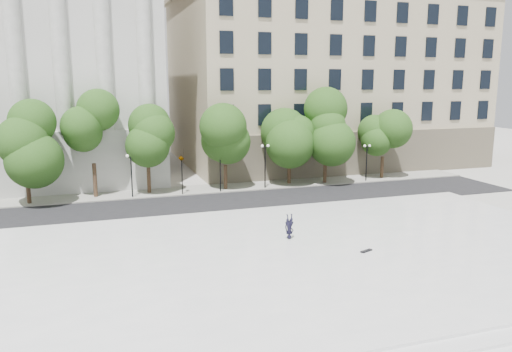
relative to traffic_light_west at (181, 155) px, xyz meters
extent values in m
plane|color=beige|center=(1.38, -22.30, -3.78)|extent=(160.00, 160.00, 0.00)
cube|color=white|center=(1.38, -19.30, -3.55)|extent=(44.00, 22.00, 0.45)
cube|color=black|center=(1.38, -4.30, -3.77)|extent=(60.00, 8.00, 0.02)
cube|color=#A3A297|center=(1.38, 1.70, -3.72)|extent=(60.00, 4.00, 0.12)
cube|color=silver|center=(-15.62, 16.70, 8.72)|extent=(30.00, 26.00, 25.00)
cube|color=tan|center=(21.38, 16.70, 6.72)|extent=(36.00, 26.00, 21.00)
cylinder|color=black|center=(0.00, 0.00, -2.03)|extent=(0.10, 0.10, 3.50)
imported|color=black|center=(0.00, 0.00, 0.11)|extent=(1.08, 1.96, 0.78)
cylinder|color=black|center=(3.67, 0.00, -2.03)|extent=(0.10, 0.10, 3.50)
imported|color=black|center=(3.67, 0.00, 0.08)|extent=(0.45, 1.82, 0.73)
imported|color=black|center=(4.09, -16.61, -3.10)|extent=(0.63, 1.67, 0.45)
cube|color=black|center=(7.58, -20.37, -3.28)|extent=(0.89, 0.50, 0.09)
cylinder|color=#382619|center=(-13.27, 0.65, -2.39)|extent=(0.36, 0.36, 2.78)
sphere|color=#234B15|center=(-13.27, 0.65, 1.39)|extent=(4.57, 4.57, 4.57)
cylinder|color=#382619|center=(-7.74, 1.44, -2.17)|extent=(0.36, 0.36, 3.21)
sphere|color=#234B15|center=(-7.74, 1.44, 2.18)|extent=(3.64, 3.64, 3.64)
cylinder|color=#382619|center=(-2.88, 1.68, -2.40)|extent=(0.36, 0.36, 2.75)
sphere|color=#234B15|center=(-2.88, 1.68, 1.33)|extent=(3.44, 3.44, 3.44)
cylinder|color=#382619|center=(4.46, 1.05, -2.55)|extent=(0.36, 0.36, 2.46)
sphere|color=#234B15|center=(4.46, 1.05, 0.79)|extent=(4.39, 4.39, 4.39)
cylinder|color=#382619|center=(11.39, 1.57, -2.55)|extent=(0.36, 0.36, 2.45)
sphere|color=#234B15|center=(11.39, 1.57, 0.78)|extent=(4.19, 4.19, 4.19)
cylinder|color=#382619|center=(15.08, 0.76, -2.23)|extent=(0.36, 0.36, 3.09)
sphere|color=#234B15|center=(15.08, 0.76, 1.96)|extent=(4.55, 4.55, 4.55)
cylinder|color=#382619|center=(22.21, 1.25, -2.55)|extent=(0.36, 0.36, 2.45)
sphere|color=#234B15|center=(22.21, 1.25, 0.77)|extent=(3.75, 3.75, 3.75)
cylinder|color=black|center=(-4.55, 0.30, -1.86)|extent=(0.12, 0.12, 3.83)
cube|color=black|center=(-4.55, 0.30, 0.05)|extent=(0.60, 0.06, 0.06)
sphere|color=white|center=(-4.85, 0.30, 0.15)|extent=(0.28, 0.28, 0.28)
sphere|color=white|center=(-4.25, 0.30, 0.15)|extent=(0.28, 0.28, 0.28)
cylinder|color=black|center=(8.30, 0.30, -1.67)|extent=(0.12, 0.12, 4.21)
cube|color=black|center=(8.30, 0.30, 0.43)|extent=(0.60, 0.06, 0.06)
sphere|color=white|center=(8.00, 0.30, 0.53)|extent=(0.28, 0.28, 0.28)
sphere|color=white|center=(8.60, 0.30, 0.53)|extent=(0.28, 0.28, 0.28)
cylinder|color=black|center=(19.68, 0.30, -1.90)|extent=(0.12, 0.12, 3.76)
cube|color=black|center=(19.68, 0.30, -0.02)|extent=(0.60, 0.06, 0.06)
sphere|color=white|center=(19.38, 0.30, 0.08)|extent=(0.28, 0.28, 0.28)
sphere|color=white|center=(19.98, 0.30, 0.08)|extent=(0.28, 0.28, 0.28)
camera|label=1|loc=(-7.69, -45.50, 6.79)|focal=35.00mm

